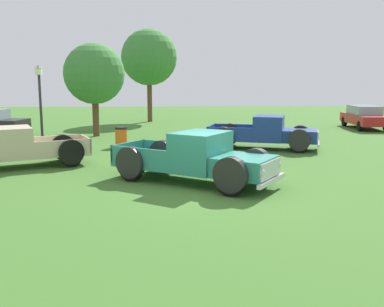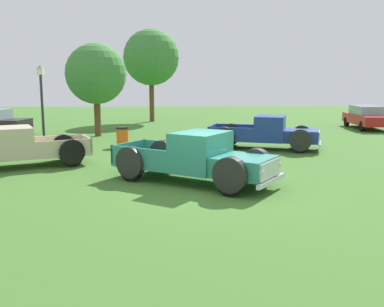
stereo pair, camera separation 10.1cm
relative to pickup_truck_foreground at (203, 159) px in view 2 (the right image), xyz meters
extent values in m
plane|color=#3D6B28|center=(0.06, -0.68, -0.76)|extent=(80.00, 80.00, 0.00)
cube|color=#2D8475|center=(1.15, -0.77, -0.08)|extent=(2.17, 2.17, 0.57)
cube|color=silver|center=(1.81, -1.22, -0.08)|extent=(0.84, 1.21, 0.48)
sphere|color=silver|center=(2.14, -0.68, -0.05)|extent=(0.21, 0.21, 0.21)
sphere|color=silver|center=(1.44, -1.73, -0.05)|extent=(0.21, 0.21, 0.21)
cube|color=#2D8475|center=(-0.05, 0.04, 0.23)|extent=(2.08, 2.19, 1.19)
cube|color=#8C9EA8|center=(0.47, -0.32, 0.49)|extent=(0.87, 1.26, 0.52)
cube|color=#2D8475|center=(-1.51, 1.02, -0.31)|extent=(2.77, 2.65, 0.10)
cube|color=#2D8475|center=(-1.05, 1.70, 0.03)|extent=(1.85, 1.28, 0.57)
cube|color=#2D8475|center=(-1.97, 0.33, 0.03)|extent=(1.85, 1.28, 0.57)
cube|color=#2D8475|center=(-2.38, 1.60, 0.03)|extent=(1.03, 1.48, 0.57)
cylinder|color=black|center=(1.63, -0.05, -0.36)|extent=(0.78, 0.63, 0.79)
cylinder|color=#B7B7BC|center=(1.64, -0.04, -0.36)|extent=(0.40, 0.38, 0.31)
cylinder|color=black|center=(1.63, -0.05, -0.16)|extent=(0.99, 0.79, 0.99)
cylinder|color=black|center=(0.66, -1.49, -0.36)|extent=(0.78, 0.63, 0.79)
cylinder|color=#B7B7BC|center=(0.66, -1.50, -0.36)|extent=(0.40, 0.38, 0.31)
cylinder|color=black|center=(0.66, -1.49, -0.16)|extent=(0.99, 0.79, 0.99)
cylinder|color=black|center=(-1.24, 1.88, -0.36)|extent=(0.78, 0.63, 0.79)
cylinder|color=#B7B7BC|center=(-1.24, 1.89, -0.36)|extent=(0.40, 0.38, 0.31)
cylinder|color=black|center=(-1.24, 1.88, -0.16)|extent=(0.99, 0.79, 0.99)
cylinder|color=black|center=(-2.21, 0.44, -0.36)|extent=(0.78, 0.63, 0.79)
cylinder|color=#B7B7BC|center=(-2.22, 0.43, -0.36)|extent=(0.40, 0.38, 0.31)
cylinder|color=black|center=(-2.21, 0.44, -0.16)|extent=(0.99, 0.79, 0.99)
cube|color=silver|center=(1.84, -1.24, -0.40)|extent=(1.14, 1.62, 0.12)
cube|color=navy|center=(4.83, 6.24, -0.11)|extent=(1.88, 1.89, 0.55)
cube|color=silver|center=(5.56, 6.00, -0.11)|extent=(0.47, 1.31, 0.46)
sphere|color=silver|center=(5.72, 6.59, -0.08)|extent=(0.20, 0.20, 0.20)
sphere|color=silver|center=(5.35, 5.44, -0.08)|extent=(0.20, 0.20, 0.20)
cube|color=navy|center=(3.51, 6.67, 0.19)|extent=(1.74, 1.98, 1.14)
cube|color=#8C9EA8|center=(4.08, 6.48, 0.44)|extent=(0.48, 1.38, 0.50)
cube|color=navy|center=(1.90, 7.18, -0.33)|extent=(2.49, 2.22, 0.10)
cube|color=navy|center=(2.14, 7.94, -0.01)|extent=(2.01, 0.72, 0.55)
cube|color=navy|center=(1.66, 6.43, -0.01)|extent=(2.01, 0.72, 0.55)
cube|color=navy|center=(0.95, 7.49, -0.01)|extent=(0.58, 1.60, 0.55)
cylinder|color=black|center=(5.09, 7.03, -0.38)|extent=(0.78, 0.44, 0.75)
cylinder|color=#B7B7BC|center=(5.09, 7.04, -0.38)|extent=(0.36, 0.32, 0.30)
cylinder|color=black|center=(5.09, 7.03, -0.19)|extent=(0.99, 0.56, 0.95)
cylinder|color=black|center=(4.57, 5.45, -0.38)|extent=(0.78, 0.44, 0.75)
cylinder|color=#B7B7BC|center=(4.57, 5.44, -0.38)|extent=(0.36, 0.32, 0.30)
cylinder|color=black|center=(4.57, 5.45, -0.19)|extent=(0.99, 0.56, 0.95)
cylinder|color=black|center=(1.92, 8.05, -0.38)|extent=(0.78, 0.44, 0.75)
cylinder|color=#B7B7BC|center=(1.93, 8.06, -0.38)|extent=(0.36, 0.32, 0.30)
cylinder|color=black|center=(1.92, 8.05, -0.19)|extent=(0.99, 0.56, 0.95)
cylinder|color=black|center=(1.41, 6.47, -0.38)|extent=(0.78, 0.44, 0.75)
cylinder|color=#B7B7BC|center=(1.41, 6.46, -0.38)|extent=(0.36, 0.32, 0.30)
cylinder|color=black|center=(1.41, 6.47, -0.19)|extent=(0.99, 0.56, 0.95)
cube|color=silver|center=(5.60, 5.99, -0.42)|extent=(0.65, 1.75, 0.12)
cube|color=#C6B793|center=(-6.62, 2.77, 0.16)|extent=(1.80, 1.98, 1.11)
cube|color=#C6B793|center=(-5.13, 3.44, -0.34)|extent=(2.50, 2.29, 0.10)
cube|color=#C6B793|center=(-4.82, 2.74, -0.03)|extent=(1.87, 0.90, 0.53)
cube|color=#C6B793|center=(-5.44, 4.14, -0.03)|extent=(1.87, 0.90, 0.53)
cube|color=#C6B793|center=(-4.24, 3.84, -0.03)|extent=(0.73, 1.50, 0.53)
cylinder|color=black|center=(-4.58, 2.80, -0.39)|extent=(0.75, 0.49, 0.73)
cylinder|color=#B7B7BC|center=(-4.57, 2.79, -0.39)|extent=(0.36, 0.33, 0.29)
cylinder|color=black|center=(-4.58, 2.80, -0.21)|extent=(0.95, 0.62, 0.92)
cylinder|color=black|center=(-5.24, 4.28, -0.39)|extent=(0.75, 0.49, 0.73)
cylinder|color=#B7B7BC|center=(-5.24, 4.29, -0.39)|extent=(0.36, 0.33, 0.29)
cylinder|color=black|center=(-5.24, 4.28, -0.21)|extent=(0.95, 0.62, 0.92)
cube|color=#B21E1E|center=(11.58, 14.77, -0.14)|extent=(2.08, 4.51, 0.60)
cube|color=#7F939E|center=(11.59, 14.92, 0.44)|extent=(1.67, 2.56, 0.55)
cylinder|color=black|center=(10.69, 13.33, -0.44)|extent=(0.24, 0.65, 0.64)
cylinder|color=black|center=(12.48, 16.22, -0.44)|extent=(0.24, 0.65, 0.64)
cylinder|color=black|center=(10.88, 16.32, -0.44)|extent=(0.24, 0.65, 0.64)
cylinder|color=black|center=(-9.82, 12.88, -0.43)|extent=(0.67, 0.31, 0.65)
cylinder|color=black|center=(-10.11, 11.29, -0.43)|extent=(0.67, 0.31, 0.65)
cube|color=#2D2D33|center=(-6.99, 7.68, -0.63)|extent=(0.36, 0.36, 0.25)
cylinder|color=#2D2D33|center=(-6.99, 7.68, 1.05)|extent=(0.12, 0.12, 3.11)
cube|color=#F2EACC|center=(-6.99, 7.68, 2.79)|extent=(0.28, 0.28, 0.36)
cone|color=#2D2D33|center=(-6.99, 7.68, 2.97)|extent=(0.32, 0.32, 0.14)
cylinder|color=orange|center=(-3.30, 7.56, -0.33)|extent=(0.56, 0.56, 0.85)
cylinder|color=black|center=(-3.30, 7.56, 0.14)|extent=(0.59, 0.59, 0.10)
cylinder|color=brown|center=(-2.55, 20.31, 0.86)|extent=(0.36, 0.36, 3.22)
sphere|color=#3D7F38|center=(-2.55, 20.31, 4.02)|extent=(4.15, 4.15, 4.15)
cylinder|color=brown|center=(-5.16, 11.70, 0.35)|extent=(0.36, 0.36, 2.21)
sphere|color=#3D7F38|center=(-5.16, 11.70, 2.71)|extent=(3.34, 3.34, 3.34)
camera|label=1|loc=(-0.94, -13.05, 2.38)|focal=41.06mm
camera|label=2|loc=(-0.84, -13.06, 2.38)|focal=41.06mm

